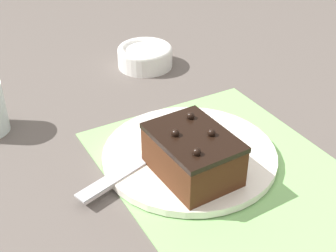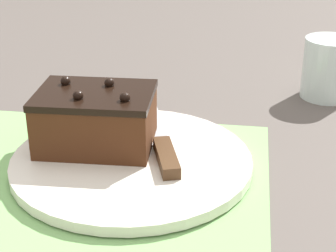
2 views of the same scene
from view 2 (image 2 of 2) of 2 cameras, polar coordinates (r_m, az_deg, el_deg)
The scene contains 6 objects.
ground_plane at distance 0.65m, azimuth -10.57°, elevation -5.32°, with size 3.00×3.00×0.00m, color #544C47.
placemat_woven at distance 0.65m, azimuth -10.58°, elevation -5.17°, with size 0.46×0.34×0.00m, color #7AB266.
cake_plate at distance 0.65m, azimuth -3.70°, elevation -3.61°, with size 0.28×0.28×0.01m.
chocolate_cake at distance 0.67m, azimuth -7.33°, elevation 0.76°, with size 0.14×0.11×0.08m.
serving_knife at distance 0.67m, azimuth -0.72°, elevation -1.64°, with size 0.10×0.25×0.01m.
drinking_glass at distance 0.88m, azimuth 16.00°, elevation 5.66°, with size 0.08×0.08×0.09m.
Camera 2 is at (-0.20, 0.53, 0.32)m, focal length 60.00 mm.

